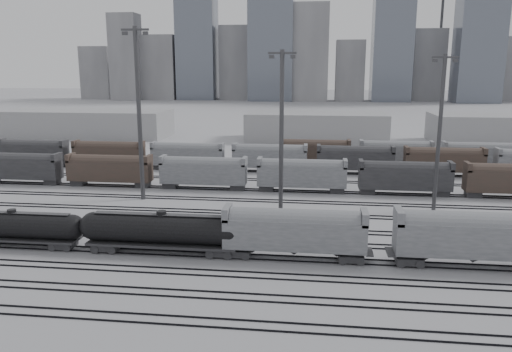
# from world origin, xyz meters

# --- Properties ---
(ground) EXTENTS (900.00, 900.00, 0.00)m
(ground) POSITION_xyz_m (0.00, 0.00, 0.00)
(ground) COLOR #B9B9BE
(ground) RESTS_ON ground
(tracks) EXTENTS (220.00, 71.50, 0.16)m
(tracks) POSITION_xyz_m (0.00, 17.50, 0.08)
(tracks) COLOR black
(tracks) RESTS_ON ground
(tank_car_a) EXTENTS (17.51, 2.92, 4.33)m
(tank_car_a) POSITION_xyz_m (-24.64, 1.00, 2.50)
(tank_car_a) COLOR #252528
(tank_car_a) RESTS_ON ground
(tank_car_b) EXTENTS (19.28, 3.21, 4.77)m
(tank_car_b) POSITION_xyz_m (-6.63, 1.00, 2.76)
(tank_car_b) COLOR #252528
(tank_car_b) RESTS_ON ground
(hopper_car_a) EXTENTS (15.57, 3.09, 5.57)m
(hopper_car_a) POSITION_xyz_m (8.25, 1.00, 3.44)
(hopper_car_a) COLOR #252528
(hopper_car_a) RESTS_ON ground
(hopper_car_b) EXTENTS (16.49, 3.28, 5.90)m
(hopper_car_b) POSITION_xyz_m (27.08, 1.00, 3.64)
(hopper_car_b) COLOR #252528
(hopper_car_b) RESTS_ON ground
(light_mast_b) EXTENTS (4.29, 0.69, 26.78)m
(light_mast_b) POSITION_xyz_m (-17.10, 23.90, 14.21)
(light_mast_b) COLOR #3C3C3F
(light_mast_b) RESTS_ON ground
(light_mast_c) EXTENTS (3.67, 0.59, 22.96)m
(light_mast_c) POSITION_xyz_m (5.70, 15.13, 12.18)
(light_mast_c) COLOR #3C3C3F
(light_mast_c) RESTS_ON ground
(light_mast_d) EXTENTS (3.61, 0.58, 22.53)m
(light_mast_d) POSITION_xyz_m (27.83, 22.95, 11.95)
(light_mast_d) COLOR #3C3C3F
(light_mast_d) RESTS_ON ground
(bg_string_near) EXTENTS (151.00, 3.00, 5.60)m
(bg_string_near) POSITION_xyz_m (8.00, 32.00, 2.80)
(bg_string_near) COLOR gray
(bg_string_near) RESTS_ON ground
(bg_string_mid) EXTENTS (151.00, 3.00, 5.60)m
(bg_string_mid) POSITION_xyz_m (18.00, 48.00, 2.80)
(bg_string_mid) COLOR #252528
(bg_string_mid) RESTS_ON ground
(bg_string_far) EXTENTS (66.00, 3.00, 5.60)m
(bg_string_far) POSITION_xyz_m (35.50, 56.00, 2.80)
(bg_string_far) COLOR #45322B
(bg_string_far) RESTS_ON ground
(warehouse_left) EXTENTS (50.00, 18.00, 8.00)m
(warehouse_left) POSITION_xyz_m (-60.00, 95.00, 4.00)
(warehouse_left) COLOR #99999B
(warehouse_left) RESTS_ON ground
(warehouse_mid) EXTENTS (40.00, 18.00, 8.00)m
(warehouse_mid) POSITION_xyz_m (10.00, 95.00, 4.00)
(warehouse_mid) COLOR #99999B
(warehouse_mid) RESTS_ON ground
(warehouse_right) EXTENTS (35.00, 18.00, 8.00)m
(warehouse_right) POSITION_xyz_m (60.00, 95.00, 4.00)
(warehouse_right) COLOR #99999B
(warehouse_right) RESTS_ON ground
(skyline) EXTENTS (316.00, 22.40, 95.00)m
(skyline) POSITION_xyz_m (10.84, 280.00, 34.73)
(skyline) COLOR #9B9B9E
(skyline) RESTS_ON ground
(crane_left) EXTENTS (42.00, 1.80, 100.00)m
(crane_left) POSITION_xyz_m (-28.74, 305.00, 57.39)
(crane_left) COLOR #3C3C3F
(crane_left) RESTS_ON ground
(crane_right) EXTENTS (42.00, 1.80, 100.00)m
(crane_right) POSITION_xyz_m (91.26, 305.00, 57.39)
(crane_right) COLOR #3C3C3F
(crane_right) RESTS_ON ground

